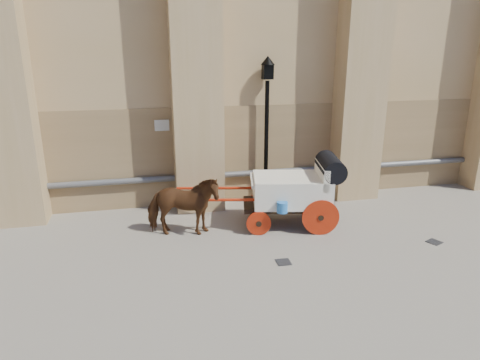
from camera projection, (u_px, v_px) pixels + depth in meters
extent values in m
plane|color=gray|center=(263.00, 259.00, 9.89)|extent=(90.00, 90.00, 0.00)
cube|color=#92754E|center=(290.00, 150.00, 13.71)|extent=(44.00, 0.35, 3.00)
cylinder|color=#59595B|center=(292.00, 171.00, 13.64)|extent=(42.00, 0.18, 0.18)
cube|color=beige|center=(162.00, 125.00, 12.42)|extent=(0.42, 0.04, 0.32)
imported|color=brown|center=(183.00, 206.00, 10.91)|extent=(2.01, 1.19, 1.59)
cube|color=black|center=(287.00, 205.00, 11.62)|extent=(2.51, 1.52, 0.13)
cube|color=white|center=(291.00, 190.00, 11.49)|extent=(2.25, 1.72, 0.75)
cube|color=white|center=(322.00, 174.00, 11.37)|extent=(0.43, 1.34, 0.59)
cube|color=white|center=(258.00, 180.00, 11.40)|extent=(0.60, 1.22, 0.11)
cylinder|color=black|center=(330.00, 167.00, 11.31)|extent=(0.85, 1.43, 0.60)
cylinder|color=#B7250B|center=(321.00, 217.00, 11.03)|extent=(0.95, 0.26, 0.96)
cylinder|color=#B7250B|center=(312.00, 200.00, 12.29)|extent=(0.95, 0.26, 0.96)
cylinder|color=#B7250B|center=(259.00, 223.00, 11.06)|extent=(0.64, 0.19, 0.64)
cylinder|color=#B7250B|center=(256.00, 205.00, 12.32)|extent=(0.64, 0.19, 0.64)
cylinder|color=#B7250B|center=(222.00, 200.00, 11.04)|extent=(2.52, 0.59, 0.07)
cylinder|color=#B7250B|center=(223.00, 188.00, 11.96)|extent=(2.52, 0.59, 0.07)
cylinder|color=blue|center=(282.00, 207.00, 10.84)|extent=(0.28, 0.28, 0.28)
cylinder|color=black|center=(266.00, 143.00, 13.01)|extent=(0.12, 0.12, 3.74)
cone|color=black|center=(265.00, 195.00, 13.52)|extent=(0.37, 0.37, 0.37)
cube|color=black|center=(268.00, 71.00, 12.37)|extent=(0.29, 0.29, 0.44)
cone|color=black|center=(268.00, 60.00, 12.28)|extent=(0.42, 0.42, 0.25)
cube|color=black|center=(283.00, 262.00, 9.73)|extent=(0.33, 0.33, 0.01)
cube|color=black|center=(434.00, 242.00, 10.73)|extent=(0.42, 0.42, 0.01)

